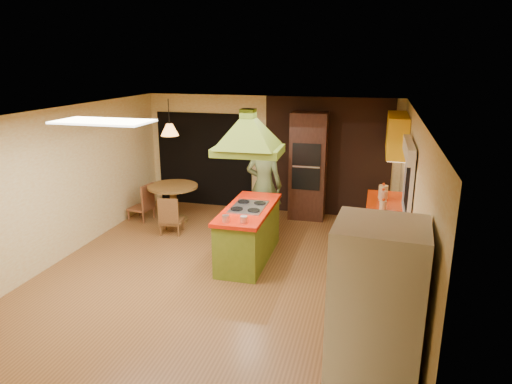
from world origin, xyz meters
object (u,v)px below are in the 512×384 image
(man, at_px, (264,185))
(refrigerator, at_px, (374,324))
(kitchen_island, at_px, (249,233))
(wall_oven, at_px, (308,166))
(canister_large, at_px, (383,192))
(dining_table, at_px, (173,196))

(man, xyz_separation_m, refrigerator, (2.09, -4.32, 0.01))
(refrigerator, bearing_deg, kitchen_island, 127.35)
(man, height_order, wall_oven, wall_oven)
(refrigerator, distance_m, wall_oven, 5.61)
(wall_oven, height_order, canister_large, wall_oven)
(kitchen_island, xyz_separation_m, wall_oven, (0.62, 2.37, 0.65))
(refrigerator, height_order, wall_oven, wall_oven)
(kitchen_island, xyz_separation_m, dining_table, (-2.01, 1.41, 0.08))
(kitchen_island, distance_m, man, 1.35)
(kitchen_island, bearing_deg, dining_table, 144.44)
(wall_oven, bearing_deg, refrigerator, -76.74)
(dining_table, xyz_separation_m, canister_large, (4.13, -0.37, 0.50))
(kitchen_island, distance_m, dining_table, 2.46)
(dining_table, height_order, canister_large, canister_large)
(man, xyz_separation_m, canister_large, (2.17, -0.21, 0.09))
(kitchen_island, xyz_separation_m, canister_large, (2.12, 1.05, 0.57))
(kitchen_island, xyz_separation_m, man, (-0.05, 1.26, 0.48))
(refrigerator, xyz_separation_m, canister_large, (0.08, 4.10, 0.08))
(man, height_order, canister_large, man)
(canister_large, bearing_deg, dining_table, 174.89)
(kitchen_island, height_order, dining_table, kitchen_island)
(canister_large, bearing_deg, kitchen_island, -153.74)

